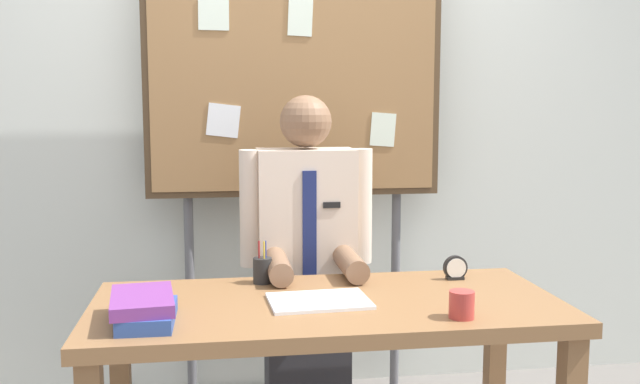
{
  "coord_description": "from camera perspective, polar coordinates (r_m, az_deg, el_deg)",
  "views": [
    {
      "loc": [
        -0.36,
        -2.28,
        1.42
      ],
      "look_at": [
        0.0,
        0.17,
        1.11
      ],
      "focal_mm": 39.32,
      "sensor_mm": 36.0,
      "label": 1
    }
  ],
  "objects": [
    {
      "name": "pen_holder",
      "position": [
        2.62,
        -4.7,
        -6.35
      ],
      "size": [
        0.07,
        0.07,
        0.16
      ],
      "color": "#262626",
      "rests_on": "desk"
    },
    {
      "name": "desk_clock",
      "position": [
        2.72,
        10.95,
        -6.17
      ],
      "size": [
        0.09,
        0.04,
        0.09
      ],
      "color": "black",
      "rests_on": "desk"
    },
    {
      "name": "coffee_mug",
      "position": [
        2.25,
        11.45,
        -8.96
      ],
      "size": [
        0.08,
        0.08,
        0.09
      ],
      "primitive_type": "cylinder",
      "color": "#B23833",
      "rests_on": "desk"
    },
    {
      "name": "person",
      "position": [
        2.96,
        -1.11,
        -7.27
      ],
      "size": [
        0.55,
        0.56,
        1.45
      ],
      "color": "#2D2D33",
      "rests_on": "ground_plane"
    },
    {
      "name": "bulletin_board",
      "position": [
        3.27,
        -2.07,
        9.5
      ],
      "size": [
        1.37,
        0.09,
        2.17
      ],
      "color": "#4C3823",
      "rests_on": "ground_plane"
    },
    {
      "name": "desk",
      "position": [
        2.43,
        0.6,
        -11.07
      ],
      "size": [
        1.58,
        0.73,
        0.76
      ],
      "color": "brown",
      "rests_on": "ground_plane"
    },
    {
      "name": "open_notebook",
      "position": [
        2.37,
        -0.08,
        -8.86
      ],
      "size": [
        0.34,
        0.25,
        0.01
      ],
      "primitive_type": "cube",
      "rotation": [
        0.0,
        0.0,
        0.06
      ],
      "color": "white",
      "rests_on": "desk"
    },
    {
      "name": "book_stack",
      "position": [
        2.23,
        -14.07,
        -9.14
      ],
      "size": [
        0.21,
        0.31,
        0.09
      ],
      "color": "#2D4C99",
      "rests_on": "desk"
    },
    {
      "name": "back_wall",
      "position": [
        3.48,
        -2.42,
        6.06
      ],
      "size": [
        6.4,
        0.08,
        2.7
      ],
      "primitive_type": "cube",
      "color": "silver",
      "rests_on": "ground_plane"
    }
  ]
}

